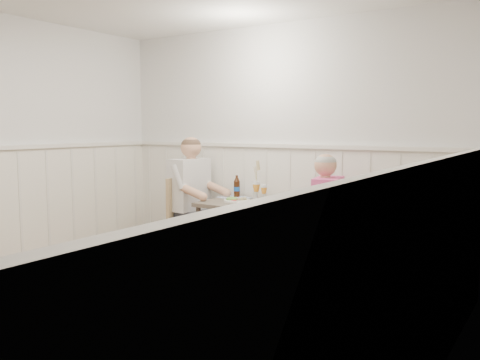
{
  "coord_description": "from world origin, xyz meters",
  "views": [
    {
      "loc": [
        2.6,
        -2.52,
        1.52
      ],
      "look_at": [
        -0.1,
        1.64,
        1.0
      ],
      "focal_mm": 38.0,
      "sensor_mm": 36.0,
      "label": 1
    }
  ],
  "objects_px": {
    "chair_right": "(328,242)",
    "diner_cream": "(192,210)",
    "beer_bottle": "(237,187)",
    "dining_table": "(251,212)",
    "man_in_pink": "(323,232)",
    "grass_vase": "(255,181)",
    "chair_left": "(187,217)"
  },
  "relations": [
    {
      "from": "chair_right",
      "to": "diner_cream",
      "type": "xyz_separation_m",
      "value": [
        -1.63,
        -0.01,
        0.17
      ]
    },
    {
      "from": "chair_right",
      "to": "beer_bottle",
      "type": "distance_m",
      "value": 1.27
    },
    {
      "from": "diner_cream",
      "to": "beer_bottle",
      "type": "bearing_deg",
      "value": 25.15
    },
    {
      "from": "dining_table",
      "to": "chair_right",
      "type": "xyz_separation_m",
      "value": [
        0.84,
        0.05,
        -0.22
      ]
    },
    {
      "from": "dining_table",
      "to": "man_in_pink",
      "type": "relative_size",
      "value": 0.76
    },
    {
      "from": "diner_cream",
      "to": "grass_vase",
      "type": "distance_m",
      "value": 0.81
    },
    {
      "from": "dining_table",
      "to": "chair_left",
      "type": "height_order",
      "value": "chair_left"
    },
    {
      "from": "man_in_pink",
      "to": "diner_cream",
      "type": "xyz_separation_m",
      "value": [
        -1.61,
        0.07,
        0.06
      ]
    },
    {
      "from": "man_in_pink",
      "to": "grass_vase",
      "type": "bearing_deg",
      "value": 163.94
    },
    {
      "from": "dining_table",
      "to": "diner_cream",
      "type": "bearing_deg",
      "value": 177.03
    },
    {
      "from": "grass_vase",
      "to": "dining_table",
      "type": "bearing_deg",
      "value": -69.96
    },
    {
      "from": "diner_cream",
      "to": "dining_table",
      "type": "bearing_deg",
      "value": -2.97
    },
    {
      "from": "diner_cream",
      "to": "beer_bottle",
      "type": "distance_m",
      "value": 0.56
    },
    {
      "from": "dining_table",
      "to": "chair_right",
      "type": "distance_m",
      "value": 0.87
    },
    {
      "from": "chair_left",
      "to": "man_in_pink",
      "type": "distance_m",
      "value": 1.63
    },
    {
      "from": "chair_right",
      "to": "grass_vase",
      "type": "xyz_separation_m",
      "value": [
        -0.92,
        0.18,
        0.51
      ]
    },
    {
      "from": "chair_right",
      "to": "man_in_pink",
      "type": "bearing_deg",
      "value": -106.22
    },
    {
      "from": "man_in_pink",
      "to": "diner_cream",
      "type": "relative_size",
      "value": 0.9
    },
    {
      "from": "beer_bottle",
      "to": "chair_right",
      "type": "bearing_deg",
      "value": -9.95
    },
    {
      "from": "chair_right",
      "to": "beer_bottle",
      "type": "height_order",
      "value": "beer_bottle"
    },
    {
      "from": "grass_vase",
      "to": "beer_bottle",
      "type": "bearing_deg",
      "value": 174.75
    },
    {
      "from": "man_in_pink",
      "to": "beer_bottle",
      "type": "relative_size",
      "value": 5.33
    },
    {
      "from": "diner_cream",
      "to": "beer_bottle",
      "type": "relative_size",
      "value": 5.9
    },
    {
      "from": "man_in_pink",
      "to": "grass_vase",
      "type": "relative_size",
      "value": 2.95
    },
    {
      "from": "dining_table",
      "to": "man_in_pink",
      "type": "bearing_deg",
      "value": -2.0
    },
    {
      "from": "man_in_pink",
      "to": "diner_cream",
      "type": "bearing_deg",
      "value": 177.52
    },
    {
      "from": "chair_left",
      "to": "diner_cream",
      "type": "relative_size",
      "value": 0.67
    },
    {
      "from": "chair_left",
      "to": "beer_bottle",
      "type": "height_order",
      "value": "beer_bottle"
    },
    {
      "from": "dining_table",
      "to": "beer_bottle",
      "type": "height_order",
      "value": "beer_bottle"
    },
    {
      "from": "chair_left",
      "to": "chair_right",
      "type": "bearing_deg",
      "value": 2.35
    },
    {
      "from": "chair_left",
      "to": "grass_vase",
      "type": "xyz_separation_m",
      "value": [
        0.73,
        0.25,
        0.42
      ]
    },
    {
      "from": "chair_left",
      "to": "beer_bottle",
      "type": "bearing_deg",
      "value": 29.66
    }
  ]
}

